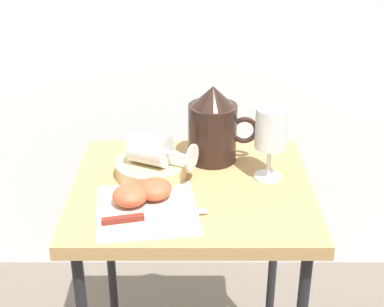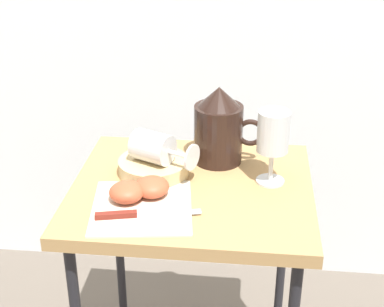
% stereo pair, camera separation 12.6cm
% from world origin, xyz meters
% --- Properties ---
extents(table, '(0.54, 0.48, 0.67)m').
position_xyz_m(table, '(0.00, 0.00, 0.60)').
color(table, '#AD8451').
rests_on(table, ground_plane).
extents(linen_napkin, '(0.23, 0.24, 0.00)m').
position_xyz_m(linen_napkin, '(-0.09, -0.11, 0.67)').
color(linen_napkin, beige).
rests_on(linen_napkin, table).
extents(basket_tray, '(0.16, 0.16, 0.03)m').
position_xyz_m(basket_tray, '(-0.09, 0.05, 0.69)').
color(basket_tray, tan).
rests_on(basket_tray, table).
extents(pitcher, '(0.17, 0.12, 0.19)m').
position_xyz_m(pitcher, '(0.05, 0.13, 0.74)').
color(pitcher, black).
rests_on(pitcher, table).
extents(wine_glass_upright, '(0.07, 0.07, 0.17)m').
position_xyz_m(wine_glass_upright, '(0.17, 0.04, 0.78)').
color(wine_glass_upright, silver).
rests_on(wine_glass_upright, table).
extents(wine_glass_tipped_near, '(0.16, 0.12, 0.07)m').
position_xyz_m(wine_glass_tipped_near, '(-0.09, 0.04, 0.74)').
color(wine_glass_tipped_near, silver).
rests_on(wine_glass_tipped_near, basket_tray).
extents(apple_half_left, '(0.07, 0.07, 0.04)m').
position_xyz_m(apple_half_left, '(-0.13, -0.09, 0.69)').
color(apple_half_left, '#C15133').
rests_on(apple_half_left, linen_napkin).
extents(apple_half_right, '(0.07, 0.07, 0.04)m').
position_xyz_m(apple_half_right, '(-0.08, -0.06, 0.69)').
color(apple_half_right, '#C15133').
rests_on(apple_half_right, linen_napkin).
extents(knife, '(0.21, 0.06, 0.01)m').
position_xyz_m(knife, '(-0.11, -0.15, 0.68)').
color(knife, silver).
rests_on(knife, linen_napkin).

